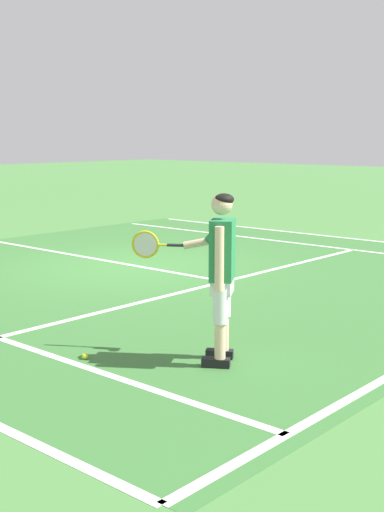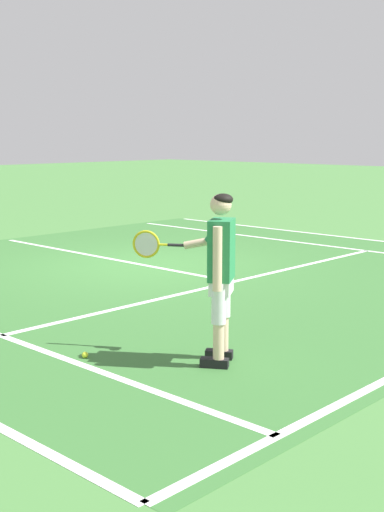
% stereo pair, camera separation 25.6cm
% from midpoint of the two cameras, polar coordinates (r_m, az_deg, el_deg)
% --- Properties ---
extents(ground_plane, '(80.00, 80.00, 0.00)m').
position_cam_midpoint_polar(ground_plane, '(12.29, -3.24, -0.79)').
color(ground_plane, '#477F3D').
extents(court_inner_surface, '(10.98, 10.72, 0.00)m').
position_cam_midpoint_polar(court_inner_surface, '(11.74, -0.61, -1.27)').
color(court_inner_surface, '#387033').
rests_on(court_inner_surface, ground).
extents(line_service, '(8.23, 0.10, 0.01)m').
position_cam_midpoint_polar(line_service, '(10.93, 4.07, -2.12)').
color(line_service, white).
rests_on(line_service, ground).
extents(line_centre_service, '(0.10, 6.40, 0.01)m').
position_cam_midpoint_polar(line_centre_service, '(13.16, -6.74, -0.12)').
color(line_centre_service, white).
rests_on(line_centre_service, ground).
extents(line_singles_right, '(0.10, 10.32, 0.01)m').
position_cam_midpoint_polar(line_singles_right, '(14.92, 10.47, 0.96)').
color(line_singles_right, white).
rests_on(line_singles_right, ground).
extents(line_doubles_right, '(0.10, 10.32, 0.01)m').
position_cam_midpoint_polar(line_doubles_right, '(16.08, 13.15, 1.50)').
color(line_doubles_right, white).
rests_on(line_doubles_right, ground).
extents(tennis_player, '(0.55, 1.22, 1.71)m').
position_cam_midpoint_polar(tennis_player, '(6.86, 3.27, -0.88)').
color(tennis_player, black).
rests_on(tennis_player, ground).
extents(tennis_ball_near_feet, '(0.07, 0.07, 0.07)m').
position_cam_midpoint_polar(tennis_ball_near_feet, '(7.29, -7.78, -8.06)').
color(tennis_ball_near_feet, '#CCE02D').
rests_on(tennis_ball_near_feet, ground).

